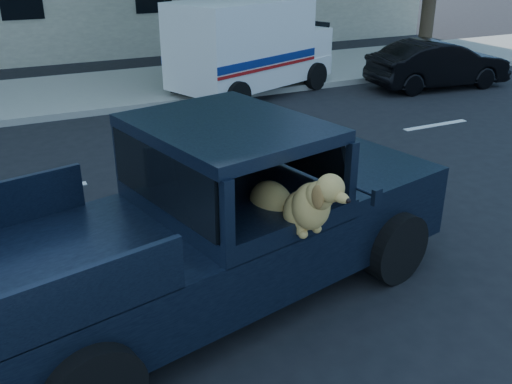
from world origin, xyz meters
The scene contains 6 objects.
ground centered at (0.00, 0.00, 0.00)m, with size 120.00×120.00×0.00m, color black.
far_sidewalk centered at (0.00, 9.20, 0.07)m, with size 60.00×4.00×0.15m, color gray.
lane_stripes centered at (2.00, 3.40, 0.01)m, with size 21.60×0.14×0.01m, color silver, non-canonical shape.
pickup_truck centered at (1.38, -0.39, 0.65)m, with size 5.66×3.28×1.91m.
mail_truck centered at (5.62, 7.56, 1.00)m, with size 4.57×3.32×2.28m.
parked_sedan centered at (10.34, 6.02, 0.61)m, with size 3.71×1.29×1.22m, color black.
Camera 1 is at (-0.39, -5.33, 3.56)m, focal length 40.00 mm.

